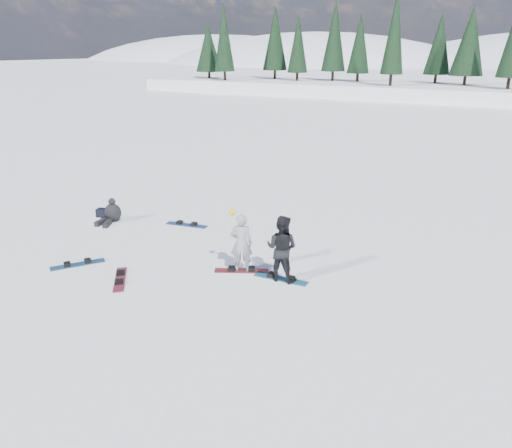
{
  "coord_description": "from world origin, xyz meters",
  "views": [
    {
      "loc": [
        5.41,
        -9.94,
        5.88
      ],
      "look_at": [
        -1.12,
        1.81,
        1.1
      ],
      "focal_mm": 35.0,
      "sensor_mm": 36.0,
      "label": 1
    }
  ],
  "objects_px": {
    "snowboard_loose_c": "(187,225)",
    "snowboard_loose_a": "(78,264)",
    "snowboarder_woman": "(241,243)",
    "snowboard_loose_b": "(120,279)",
    "snowboarder_man": "(282,248)",
    "seated_rider": "(112,213)",
    "gear_bag": "(103,213)"
  },
  "relations": [
    {
      "from": "snowboard_loose_c",
      "to": "snowboard_loose_a",
      "type": "height_order",
      "value": "same"
    },
    {
      "from": "snowboarder_woman",
      "to": "snowboard_loose_b",
      "type": "distance_m",
      "value": 3.39
    },
    {
      "from": "snowboarder_man",
      "to": "snowboard_loose_a",
      "type": "xyz_separation_m",
      "value": [
        -5.5,
        -1.99,
        -0.89
      ]
    },
    {
      "from": "seated_rider",
      "to": "snowboard_loose_a",
      "type": "xyz_separation_m",
      "value": [
        1.83,
        -3.26,
        -0.32
      ]
    },
    {
      "from": "snowboarder_woman",
      "to": "snowboard_loose_b",
      "type": "height_order",
      "value": "snowboarder_woman"
    },
    {
      "from": "snowboarder_man",
      "to": "snowboard_loose_a",
      "type": "bearing_deg",
      "value": 17.06
    },
    {
      "from": "snowboarder_man",
      "to": "snowboard_loose_a",
      "type": "distance_m",
      "value": 5.92
    },
    {
      "from": "snowboarder_woman",
      "to": "snowboard_loose_c",
      "type": "height_order",
      "value": "snowboarder_woman"
    },
    {
      "from": "snowboarder_man",
      "to": "snowboarder_woman",
      "type": "bearing_deg",
      "value": 0.92
    },
    {
      "from": "gear_bag",
      "to": "snowboard_loose_c",
      "type": "height_order",
      "value": "gear_bag"
    },
    {
      "from": "snowboarder_woman",
      "to": "snowboard_loose_b",
      "type": "xyz_separation_m",
      "value": [
        -2.57,
        -2.04,
        -0.84
      ]
    },
    {
      "from": "seated_rider",
      "to": "snowboard_loose_b",
      "type": "height_order",
      "value": "seated_rider"
    },
    {
      "from": "seated_rider",
      "to": "snowboard_loose_c",
      "type": "height_order",
      "value": "seated_rider"
    },
    {
      "from": "snowboarder_woman",
      "to": "seated_rider",
      "type": "xyz_separation_m",
      "value": [
        -6.14,
        1.35,
        -0.52
      ]
    },
    {
      "from": "snowboarder_man",
      "to": "snowboard_loose_b",
      "type": "bearing_deg",
      "value": 26.68
    },
    {
      "from": "gear_bag",
      "to": "seated_rider",
      "type": "bearing_deg",
      "value": -20.05
    },
    {
      "from": "snowboarder_woman",
      "to": "gear_bag",
      "type": "relative_size",
      "value": 4.05
    },
    {
      "from": "snowboarder_woman",
      "to": "snowboard_loose_a",
      "type": "xyz_separation_m",
      "value": [
        -4.31,
        -1.91,
        -0.84
      ]
    },
    {
      "from": "snowboarder_man",
      "to": "snowboard_loose_b",
      "type": "distance_m",
      "value": 4.4
    },
    {
      "from": "gear_bag",
      "to": "snowboarder_woman",
      "type": "bearing_deg",
      "value": -13.21
    },
    {
      "from": "snowboarder_woman",
      "to": "gear_bag",
      "type": "distance_m",
      "value": 7.06
    },
    {
      "from": "snowboard_loose_c",
      "to": "snowboard_loose_a",
      "type": "xyz_separation_m",
      "value": [
        -0.71,
        -4.24,
        0.0
      ]
    },
    {
      "from": "snowboarder_woman",
      "to": "snowboard_loose_c",
      "type": "relative_size",
      "value": 1.21
    },
    {
      "from": "snowboard_loose_b",
      "to": "snowboard_loose_c",
      "type": "bearing_deg",
      "value": 153.79
    },
    {
      "from": "snowboarder_man",
      "to": "snowboard_loose_b",
      "type": "xyz_separation_m",
      "value": [
        -3.75,
        -2.12,
        -0.89
      ]
    },
    {
      "from": "gear_bag",
      "to": "snowboarder_man",
      "type": "bearing_deg",
      "value": -10.78
    },
    {
      "from": "gear_bag",
      "to": "snowboard_loose_a",
      "type": "bearing_deg",
      "value": -54.28
    },
    {
      "from": "snowboarder_woman",
      "to": "snowboarder_man",
      "type": "relative_size",
      "value": 1.01
    },
    {
      "from": "snowboarder_man",
      "to": "gear_bag",
      "type": "bearing_deg",
      "value": -13.57
    },
    {
      "from": "snowboard_loose_c",
      "to": "snowboard_loose_b",
      "type": "distance_m",
      "value": 4.49
    },
    {
      "from": "snowboard_loose_c",
      "to": "snowboard_loose_a",
      "type": "bearing_deg",
      "value": -109.46
    },
    {
      "from": "snowboard_loose_c",
      "to": "snowboard_loose_b",
      "type": "relative_size",
      "value": 1.0
    }
  ]
}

